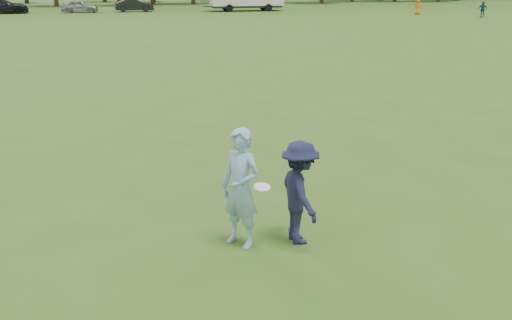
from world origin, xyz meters
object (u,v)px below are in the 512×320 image
Objects in this scene: player_far_b at (482,9)px; car_f at (134,5)px; defender at (300,193)px; field_cone at (376,19)px; thrower at (241,188)px; car_e at (80,6)px; player_far_c at (418,7)px; car_d at (1,6)px.

car_f is (-32.02, 16.39, -0.07)m from player_far_b.
car_f is at bearing -3.76° from defender.
defender is 5.64× the size of field_cone.
thrower is at bearing -116.60° from field_cone.
thrower is at bearing -73.04° from player_far_b.
player_far_b is 5.07× the size of field_cone.
defender reaches higher than car_e.
defender is at bearing -72.17° from player_far_b.
thrower is 0.50× the size of car_e.
car_f is at bearing 139.42° from field_cone.
field_cone is at bearing -120.11° from player_far_b.
player_far_b is 0.99× the size of player_far_c.
car_f is 13.87× the size of field_cone.
thrower reaches higher than car_d.
player_far_b reaches higher than car_f.
car_e is 5.72m from car_f.
car_e is at bearing 90.24° from car_f.
car_f is (5.71, 0.33, 0.03)m from car_e.
car_f is at bearing -79.94° from car_e.
car_d is at bearing 86.86° from car_f.
car_d is (-45.67, 16.40, 0.02)m from player_far_b.
player_far_b is 48.53m from car_d.
car_d is 1.41× the size of car_e.
field_cone is (21.21, 42.35, -0.81)m from thrower.
player_far_b is 6.53m from player_far_c.
thrower is 59.96m from car_f.
defender is 0.41× the size of car_f.
thrower is at bearing -172.90° from car_d.
player_far_b reaches higher than car_e.
field_cone is at bearing -133.68° from car_f.
player_far_b is at bearing -114.89° from car_d.
player_far_c is 43.13m from car_d.
car_d is 7.94m from car_e.
thrower is 1.14× the size of defender.
player_far_b is at bearing 6.06° from field_cone.
thrower reaches higher than car_f.
thrower is at bearing 176.28° from car_f.
defender is 0.31× the size of car_d.
defender is at bearing 97.92° from player_far_c.
car_e is 0.92× the size of car_f.
player_far_c is 0.29× the size of car_d.
player_far_c reaches higher than car_e.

